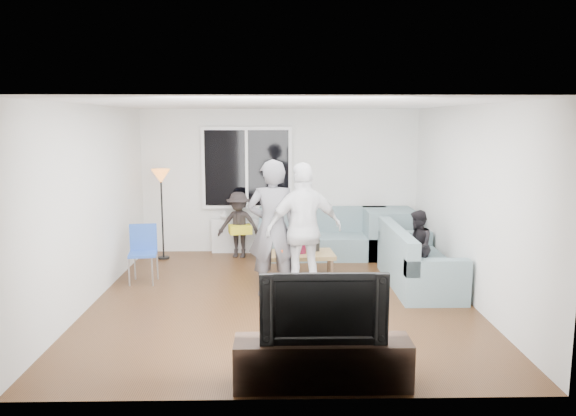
{
  "coord_description": "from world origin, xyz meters",
  "views": [
    {
      "loc": [
        -0.06,
        -7.2,
        2.4
      ],
      "look_at": [
        0.1,
        0.6,
        1.15
      ],
      "focal_mm": 34.3,
      "sensor_mm": 36.0,
      "label": 1
    }
  ],
  "objects_px": {
    "sofa_right_section": "(419,257)",
    "tv_console": "(322,363)",
    "sofa_back_section": "(324,233)",
    "player_left": "(273,228)",
    "floor_lamp": "(162,215)",
    "coffee_table": "(298,266)",
    "side_chair": "(143,255)",
    "television": "(323,305)",
    "spectator_back": "(239,225)",
    "spectator_right": "(417,247)",
    "player_right": "(304,230)"
  },
  "relations": [
    {
      "from": "sofa_back_section",
      "to": "player_right",
      "type": "xyz_separation_m",
      "value": [
        -0.46,
        -2.12,
        0.5
      ]
    },
    {
      "from": "floor_lamp",
      "to": "spectator_right",
      "type": "relative_size",
      "value": 1.44
    },
    {
      "from": "coffee_table",
      "to": "spectator_back",
      "type": "xyz_separation_m",
      "value": [
        -0.99,
        1.35,
        0.38
      ]
    },
    {
      "from": "spectator_back",
      "to": "tv_console",
      "type": "xyz_separation_m",
      "value": [
        1.08,
        -4.8,
        -0.36
      ]
    },
    {
      "from": "player_left",
      "to": "sofa_back_section",
      "type": "bearing_deg",
      "value": -111.48
    },
    {
      "from": "side_chair",
      "to": "spectator_back",
      "type": "relative_size",
      "value": 0.74
    },
    {
      "from": "player_right",
      "to": "tv_console",
      "type": "relative_size",
      "value": 1.15
    },
    {
      "from": "side_chair",
      "to": "sofa_back_section",
      "type": "bearing_deg",
      "value": 19.53
    },
    {
      "from": "coffee_table",
      "to": "side_chair",
      "type": "distance_m",
      "value": 2.32
    },
    {
      "from": "sofa_back_section",
      "to": "player_right",
      "type": "bearing_deg",
      "value": -102.12
    },
    {
      "from": "sofa_back_section",
      "to": "sofa_right_section",
      "type": "height_order",
      "value": "same"
    },
    {
      "from": "sofa_back_section",
      "to": "sofa_right_section",
      "type": "distance_m",
      "value": 2.12
    },
    {
      "from": "player_right",
      "to": "television",
      "type": "height_order",
      "value": "player_right"
    },
    {
      "from": "spectator_back",
      "to": "tv_console",
      "type": "relative_size",
      "value": 0.73
    },
    {
      "from": "sofa_right_section",
      "to": "spectator_right",
      "type": "relative_size",
      "value": 1.84
    },
    {
      "from": "player_right",
      "to": "spectator_right",
      "type": "height_order",
      "value": "player_right"
    },
    {
      "from": "sofa_back_section",
      "to": "player_left",
      "type": "xyz_separation_m",
      "value": [
        -0.89,
        -2.11,
        0.52
      ]
    },
    {
      "from": "spectator_back",
      "to": "player_left",
      "type": "bearing_deg",
      "value": -64.89
    },
    {
      "from": "spectator_back",
      "to": "coffee_table",
      "type": "bearing_deg",
      "value": -44.63
    },
    {
      "from": "spectator_right",
      "to": "television",
      "type": "bearing_deg",
      "value": -17.28
    },
    {
      "from": "sofa_right_section",
      "to": "side_chair",
      "type": "bearing_deg",
      "value": 87.08
    },
    {
      "from": "sofa_right_section",
      "to": "television",
      "type": "height_order",
      "value": "television"
    },
    {
      "from": "sofa_right_section",
      "to": "spectator_back",
      "type": "height_order",
      "value": "spectator_back"
    },
    {
      "from": "player_left",
      "to": "spectator_right",
      "type": "relative_size",
      "value": 1.73
    },
    {
      "from": "sofa_back_section",
      "to": "spectator_right",
      "type": "height_order",
      "value": "spectator_right"
    },
    {
      "from": "side_chair",
      "to": "player_right",
      "type": "height_order",
      "value": "player_right"
    },
    {
      "from": "coffee_table",
      "to": "tv_console",
      "type": "distance_m",
      "value": 3.45
    },
    {
      "from": "side_chair",
      "to": "spectator_back",
      "type": "xyz_separation_m",
      "value": [
        1.32,
        1.53,
        0.15
      ]
    },
    {
      "from": "player_right",
      "to": "television",
      "type": "xyz_separation_m",
      "value": [
        0.04,
        -2.65,
        -0.15
      ]
    },
    {
      "from": "floor_lamp",
      "to": "player_left",
      "type": "relative_size",
      "value": 0.83
    },
    {
      "from": "sofa_back_section",
      "to": "sofa_right_section",
      "type": "bearing_deg",
      "value": -53.78
    },
    {
      "from": "floor_lamp",
      "to": "tv_console",
      "type": "bearing_deg",
      "value": -63.02
    },
    {
      "from": "floor_lamp",
      "to": "player_left",
      "type": "height_order",
      "value": "player_left"
    },
    {
      "from": "tv_console",
      "to": "floor_lamp",
      "type": "bearing_deg",
      "value": 116.98
    },
    {
      "from": "sofa_right_section",
      "to": "spectator_back",
      "type": "xyz_separation_m",
      "value": [
        -2.75,
        1.74,
        0.16
      ]
    },
    {
      "from": "player_left",
      "to": "television",
      "type": "distance_m",
      "value": 2.71
    },
    {
      "from": "sofa_right_section",
      "to": "tv_console",
      "type": "bearing_deg",
      "value": 151.4
    },
    {
      "from": "coffee_table",
      "to": "spectator_right",
      "type": "bearing_deg",
      "value": -7.57
    },
    {
      "from": "coffee_table",
      "to": "side_chair",
      "type": "height_order",
      "value": "side_chair"
    },
    {
      "from": "sofa_right_section",
      "to": "tv_console",
      "type": "distance_m",
      "value": 3.49
    },
    {
      "from": "sofa_right_section",
      "to": "floor_lamp",
      "type": "height_order",
      "value": "floor_lamp"
    },
    {
      "from": "side_chair",
      "to": "player_right",
      "type": "bearing_deg",
      "value": -23.26
    },
    {
      "from": "player_left",
      "to": "coffee_table",
      "type": "bearing_deg",
      "value": -113.97
    },
    {
      "from": "sofa_back_section",
      "to": "coffee_table",
      "type": "height_order",
      "value": "sofa_back_section"
    },
    {
      "from": "coffee_table",
      "to": "floor_lamp",
      "type": "relative_size",
      "value": 0.71
    },
    {
      "from": "spectator_right",
      "to": "tv_console",
      "type": "height_order",
      "value": "spectator_right"
    },
    {
      "from": "spectator_right",
      "to": "tv_console",
      "type": "xyz_separation_m",
      "value": [
        -1.67,
        -3.22,
        -0.32
      ]
    },
    {
      "from": "player_left",
      "to": "player_right",
      "type": "relative_size",
      "value": 1.02
    },
    {
      "from": "sofa_back_section",
      "to": "television",
      "type": "distance_m",
      "value": 4.8
    },
    {
      "from": "television",
      "to": "side_chair",
      "type": "bearing_deg",
      "value": 126.3
    }
  ]
}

